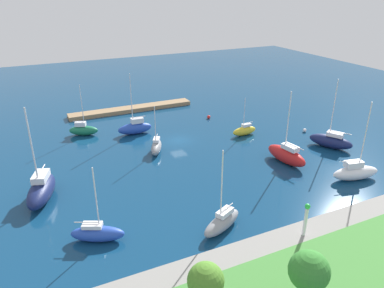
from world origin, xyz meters
The scene contains 18 objects.
water centered at (0.00, 0.00, 0.00)m, with size 160.00×160.00×0.00m, color navy.
pier_dock centered at (2.65, -19.04, 0.41)m, with size 26.07×2.92×0.81m, color #997A56.
breakwater centered at (0.00, 30.54, 0.53)m, with size 61.71×3.97×1.06m, color gray.
harbor_beacon centered at (-0.88, 30.54, 3.21)m, with size 0.56×0.56×3.73m.
park_tree_midwest centered at (13.27, 36.02, 5.52)m, with size 2.67×2.67×5.57m.
park_tree_mideast centered at (5.76, 38.11, 5.22)m, with size 3.10×3.10×5.47m.
sailboat_gray_along_channel centered at (5.51, 24.93, 0.97)m, with size 6.07×4.02×9.65m.
sailboat_blue_near_pier centered at (5.78, -6.13, 1.18)m, with size 6.16×2.18×10.97m.
sailboat_navy_east_end centered at (-21.49, 13.27, 1.18)m, with size 5.50×7.23×11.35m.
sailboat_red_mid_basin centered at (-11.29, 14.71, 1.30)m, with size 3.10×7.44×10.94m.
sailboat_yellow_center_basin centered at (-11.61, 2.71, 0.88)m, with size 4.73×1.48×6.85m.
sailboat_white_inner_mooring centered at (-16.54, 22.87, 1.15)m, with size 7.01×3.41×11.05m.
sailboat_green_outer_mooring centered at (14.31, -9.45, 1.00)m, with size 5.33×3.60×9.19m.
sailboat_gray_west_end centered at (5.10, 3.00, 1.00)m, with size 3.66×5.13×7.81m.
sailboat_blue_by_breakwater centered at (18.20, 21.06, 0.92)m, with size 5.83×3.95×8.58m.
sailboat_navy_far_north centered at (22.75, 10.14, 1.41)m, with size 5.22×8.37×12.20m.
mooring_buoy_red centered at (-9.88, -7.69, 0.34)m, with size 0.69×0.69×0.69m, color red.
mooring_buoy_white centered at (-22.34, 6.13, 0.33)m, with size 0.66×0.66×0.66m, color white.
Camera 1 is at (22.51, 53.42, 24.65)m, focal length 34.22 mm.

